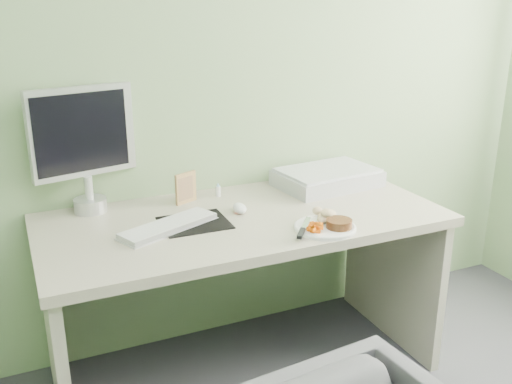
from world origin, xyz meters
name	(u,v)px	position (x,y,z in m)	size (l,w,h in m)	color
wall_back	(208,49)	(0.00, 2.00, 1.35)	(3.50, 3.50, 0.00)	gray
desk	(244,257)	(0.00, 1.62, 0.55)	(1.60, 0.75, 0.73)	#A79F8C
plate	(325,228)	(0.23, 1.37, 0.74)	(0.23, 0.23, 0.01)	white
steak	(339,224)	(0.27, 1.33, 0.76)	(0.10, 0.10, 0.03)	black
potato_pile	(327,215)	(0.25, 1.41, 0.77)	(0.09, 0.07, 0.05)	tan
carrot_heap	(315,225)	(0.17, 1.35, 0.76)	(0.06, 0.05, 0.04)	#E15604
steak_knife	(303,230)	(0.12, 1.34, 0.75)	(0.14, 0.18, 0.02)	silver
mousepad	(194,223)	(-0.20, 1.63, 0.73)	(0.26, 0.23, 0.00)	black
keyboard	(169,225)	(-0.31, 1.61, 0.74)	(0.39, 0.12, 0.02)	white
computer_mouse	(240,208)	(0.00, 1.67, 0.75)	(0.05, 0.10, 0.03)	white
photo_frame	(186,188)	(-0.16, 1.86, 0.80)	(0.11, 0.01, 0.13)	#9C8148
eyedrop_bottle	(218,190)	(-0.01, 1.89, 0.76)	(0.02, 0.02, 0.06)	white
scanner	(327,178)	(0.50, 1.82, 0.77)	(0.45, 0.30, 0.07)	#ABADB2
monitor	(84,143)	(-0.55, 1.94, 1.01)	(0.42, 0.16, 0.51)	silver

